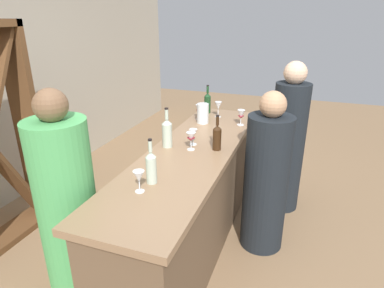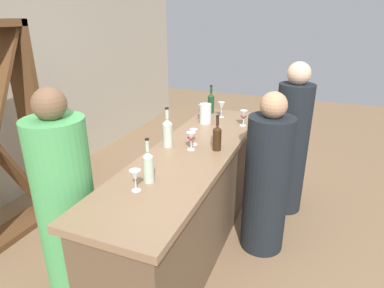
{
  "view_description": "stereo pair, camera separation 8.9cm",
  "coord_description": "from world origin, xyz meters",
  "px_view_note": "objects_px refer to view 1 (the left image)",
  "views": [
    {
      "loc": [
        -2.33,
        -0.84,
        1.97
      ],
      "look_at": [
        0.0,
        0.0,
        0.98
      ],
      "focal_mm": 30.77,
      "sensor_mm": 36.0,
      "label": 1
    },
    {
      "loc": [
        -2.3,
        -0.92,
        1.97
      ],
      "look_at": [
        0.0,
        0.0,
        0.98
      ],
      "focal_mm": 30.77,
      "sensor_mm": 36.0,
      "label": 2
    }
  ],
  "objects_px": {
    "wine_glass_far_left": "(218,106)",
    "wine_glass_far_right": "(199,109)",
    "wine_glass_near_right": "(193,134)",
    "wine_glass_near_center": "(191,138)",
    "person_right_guest": "(68,213)",
    "wine_glass_far_center": "(139,177)",
    "person_left_guest": "(266,180)",
    "wine_bottle_second_left_clear_pale": "(167,132)",
    "wine_bottle_center_amber_brown": "(217,137)",
    "water_pitcher": "(203,113)",
    "wine_glass_near_left": "(241,115)",
    "wine_bottle_leftmost_clear_pale": "(151,166)",
    "person_center_guest": "(287,144)",
    "wine_bottle_second_right_olive_green": "(207,102)"
  },
  "relations": [
    {
      "from": "wine_glass_far_left",
      "to": "wine_glass_far_right",
      "type": "bearing_deg",
      "value": 133.69
    },
    {
      "from": "wine_glass_far_left",
      "to": "wine_glass_near_right",
      "type": "bearing_deg",
      "value": -178.86
    },
    {
      "from": "wine_glass_near_center",
      "to": "person_right_guest",
      "type": "xyz_separation_m",
      "value": [
        -0.83,
        0.58,
        -0.32
      ]
    },
    {
      "from": "wine_glass_far_center",
      "to": "wine_glass_far_right",
      "type": "distance_m",
      "value": 1.55
    },
    {
      "from": "wine_glass_far_left",
      "to": "person_right_guest",
      "type": "xyz_separation_m",
      "value": [
        -1.78,
        0.55,
        -0.33
      ]
    },
    {
      "from": "person_left_guest",
      "to": "person_right_guest",
      "type": "relative_size",
      "value": 0.9
    },
    {
      "from": "wine_bottle_second_left_clear_pale",
      "to": "wine_bottle_center_amber_brown",
      "type": "bearing_deg",
      "value": -79.2
    },
    {
      "from": "wine_glass_far_center",
      "to": "person_right_guest",
      "type": "xyz_separation_m",
      "value": [
        -0.08,
        0.51,
        -0.32
      ]
    },
    {
      "from": "wine_bottle_center_amber_brown",
      "to": "wine_glass_near_right",
      "type": "height_order",
      "value": "wine_bottle_center_amber_brown"
    },
    {
      "from": "wine_glass_near_right",
      "to": "wine_glass_far_left",
      "type": "height_order",
      "value": "wine_glass_far_left"
    },
    {
      "from": "wine_glass_near_right",
      "to": "wine_glass_far_center",
      "type": "height_order",
      "value": "wine_glass_far_center"
    },
    {
      "from": "wine_glass_far_center",
      "to": "water_pitcher",
      "type": "height_order",
      "value": "water_pitcher"
    },
    {
      "from": "wine_bottle_center_amber_brown",
      "to": "wine_glass_near_center",
      "type": "bearing_deg",
      "value": 110.63
    },
    {
      "from": "person_right_guest",
      "to": "wine_glass_far_left",
      "type": "bearing_deg",
      "value": 84.37
    },
    {
      "from": "wine_bottle_second_left_clear_pale",
      "to": "wine_glass_near_left",
      "type": "bearing_deg",
      "value": -30.59
    },
    {
      "from": "wine_glass_far_left",
      "to": "person_left_guest",
      "type": "relative_size",
      "value": 0.12
    },
    {
      "from": "wine_glass_near_center",
      "to": "wine_glass_far_left",
      "type": "xyz_separation_m",
      "value": [
        0.95,
        0.04,
        0.01
      ]
    },
    {
      "from": "water_pitcher",
      "to": "wine_glass_near_left",
      "type": "bearing_deg",
      "value": -80.45
    },
    {
      "from": "wine_bottle_center_amber_brown",
      "to": "person_left_guest",
      "type": "relative_size",
      "value": 0.21
    },
    {
      "from": "wine_bottle_leftmost_clear_pale",
      "to": "wine_bottle_second_left_clear_pale",
      "type": "distance_m",
      "value": 0.63
    },
    {
      "from": "wine_bottle_second_left_clear_pale",
      "to": "wine_bottle_center_amber_brown",
      "type": "distance_m",
      "value": 0.41
    },
    {
      "from": "wine_glass_near_right",
      "to": "wine_glass_far_right",
      "type": "distance_m",
      "value": 0.71
    },
    {
      "from": "wine_glass_far_left",
      "to": "person_left_guest",
      "type": "distance_m",
      "value": 1.05
    },
    {
      "from": "wine_glass_near_center",
      "to": "wine_glass_far_right",
      "type": "height_order",
      "value": "wine_glass_far_right"
    },
    {
      "from": "wine_glass_far_left",
      "to": "water_pitcher",
      "type": "height_order",
      "value": "water_pitcher"
    },
    {
      "from": "wine_glass_near_left",
      "to": "wine_glass_far_center",
      "type": "relative_size",
      "value": 1.09
    },
    {
      "from": "wine_bottle_center_amber_brown",
      "to": "wine_glass_near_left",
      "type": "relative_size",
      "value": 1.89
    },
    {
      "from": "wine_glass_near_left",
      "to": "wine_glass_far_right",
      "type": "distance_m",
      "value": 0.45
    },
    {
      "from": "wine_glass_near_right",
      "to": "water_pitcher",
      "type": "distance_m",
      "value": 0.6
    },
    {
      "from": "wine_glass_far_left",
      "to": "person_right_guest",
      "type": "bearing_deg",
      "value": 162.99
    },
    {
      "from": "wine_glass_near_left",
      "to": "wine_glass_near_center",
      "type": "height_order",
      "value": "wine_glass_near_left"
    },
    {
      "from": "wine_glass_far_center",
      "to": "wine_bottle_second_left_clear_pale",
      "type": "bearing_deg",
      "value": 10.48
    },
    {
      "from": "wine_glass_far_right",
      "to": "wine_glass_near_center",
      "type": "bearing_deg",
      "value": -166.06
    },
    {
      "from": "person_left_guest",
      "to": "person_center_guest",
      "type": "bearing_deg",
      "value": -93.46
    },
    {
      "from": "wine_bottle_second_right_olive_green",
      "to": "wine_bottle_leftmost_clear_pale",
      "type": "bearing_deg",
      "value": -175.1
    },
    {
      "from": "wine_glass_near_left",
      "to": "wine_glass_far_right",
      "type": "height_order",
      "value": "wine_glass_far_right"
    },
    {
      "from": "wine_glass_near_left",
      "to": "wine_glass_far_center",
      "type": "distance_m",
      "value": 1.54
    },
    {
      "from": "wine_glass_far_right",
      "to": "person_center_guest",
      "type": "bearing_deg",
      "value": -80.84
    },
    {
      "from": "person_center_guest",
      "to": "water_pitcher",
      "type": "bearing_deg",
      "value": 26.6
    },
    {
      "from": "wine_glass_far_right",
      "to": "water_pitcher",
      "type": "height_order",
      "value": "water_pitcher"
    },
    {
      "from": "person_center_guest",
      "to": "person_right_guest",
      "type": "height_order",
      "value": "person_right_guest"
    },
    {
      "from": "wine_bottle_second_left_clear_pale",
      "to": "wine_bottle_center_amber_brown",
      "type": "xyz_separation_m",
      "value": [
        0.08,
        -0.4,
        -0.02
      ]
    },
    {
      "from": "wine_glass_far_left",
      "to": "person_center_guest",
      "type": "xyz_separation_m",
      "value": [
        -0.01,
        -0.74,
        -0.33
      ]
    },
    {
      "from": "wine_bottle_center_amber_brown",
      "to": "wine_glass_far_center",
      "type": "distance_m",
      "value": 0.86
    },
    {
      "from": "wine_glass_near_right",
      "to": "wine_glass_far_center",
      "type": "bearing_deg",
      "value": 176.71
    },
    {
      "from": "wine_bottle_center_amber_brown",
      "to": "person_right_guest",
      "type": "relative_size",
      "value": 0.19
    },
    {
      "from": "person_center_guest",
      "to": "person_right_guest",
      "type": "bearing_deg",
      "value": 64.38
    },
    {
      "from": "wine_glass_far_center",
      "to": "person_left_guest",
      "type": "relative_size",
      "value": 0.1
    },
    {
      "from": "wine_glass_far_center",
      "to": "wine_bottle_center_amber_brown",
      "type": "bearing_deg",
      "value": -18.07
    },
    {
      "from": "wine_bottle_second_left_clear_pale",
      "to": "wine_glass_near_center",
      "type": "height_order",
      "value": "wine_bottle_second_left_clear_pale"
    }
  ]
}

